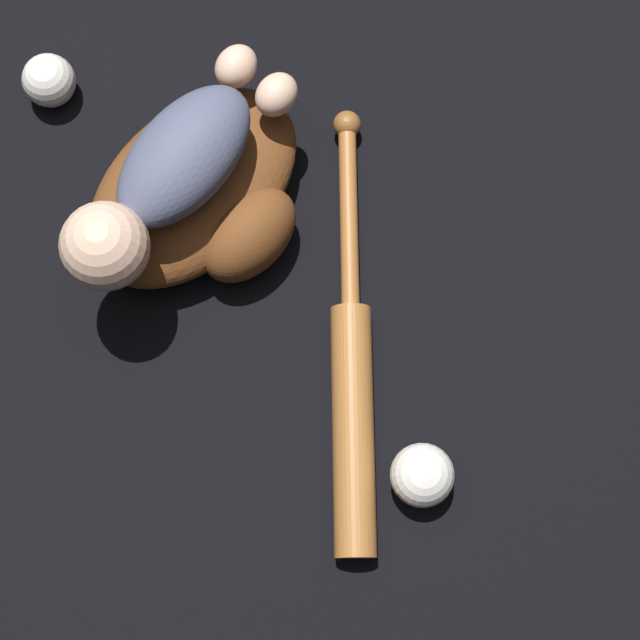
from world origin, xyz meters
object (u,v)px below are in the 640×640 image
baby_figure (165,178)px  baseball (422,475)px  baseball_bat (352,383)px  baseball_spare (49,81)px  baseball_glove (203,194)px

baby_figure → baseball: 0.47m
baseball_bat → baseball_spare: (-0.20, -0.54, 0.01)m
baseball_glove → baby_figure: baby_figure is taller
baseball_bat → baseball_glove: bearing=-116.6°
baby_figure → baseball_spare: size_ratio=5.20×
baseball_bat → baseball: bearing=60.6°
baby_figure → baseball: size_ratio=4.73×
baseball_glove → baseball_bat: (0.14, 0.28, -0.02)m
baseball_glove → baby_figure: (0.03, -0.02, 0.10)m
baseball_glove → baby_figure: 0.10m
baseball_bat → baseball_spare: bearing=-110.5°
baseball_spare → baseball: bearing=67.7°
baby_figure → baseball: baby_figure is taller
baby_figure → baseball_spare: 0.28m
baseball → baseball_bat: bearing=-119.4°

